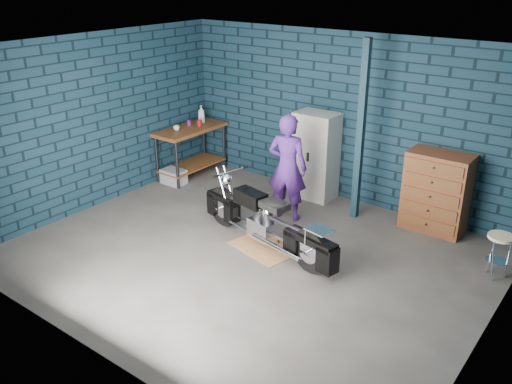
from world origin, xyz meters
TOP-DOWN VIEW (x-y plane):
  - ground at (0.00, 0.00)m, footprint 6.00×6.00m
  - room_walls at (0.00, 0.55)m, footprint 6.02×5.01m
  - support_post at (0.55, 1.95)m, footprint 0.10×0.10m
  - workbench at (-2.68, 1.73)m, footprint 0.60×1.40m
  - drip_mat at (0.04, 0.31)m, footprint 1.02×0.84m
  - motorcycle at (0.04, 0.31)m, footprint 2.17×0.99m
  - person at (-0.27, 1.28)m, footprint 0.68×0.54m
  - storage_bin at (-2.66, 1.23)m, footprint 0.41×0.29m
  - locker at (-0.36, 2.23)m, footprint 0.67×0.48m
  - tool_chest at (1.67, 2.23)m, footprint 0.88×0.49m
  - shop_stool at (2.78, 1.41)m, footprint 0.41×0.41m
  - cup_a at (-2.76, 1.47)m, footprint 0.11×0.11m
  - mug_purple at (-2.78, 1.82)m, footprint 0.09×0.09m
  - mug_red at (-2.60, 1.90)m, footprint 0.09×0.09m
  - bottle at (-2.73, 2.10)m, footprint 0.16×0.16m

SIDE VIEW (x-z plane):
  - ground at x=0.00m, z-range 0.00..0.00m
  - drip_mat at x=0.04m, z-range 0.00..0.01m
  - storage_bin at x=-2.66m, z-range 0.00..0.26m
  - shop_stool at x=2.78m, z-range 0.00..0.58m
  - workbench at x=-2.68m, z-range 0.00..0.91m
  - motorcycle at x=0.04m, z-range 0.00..0.92m
  - tool_chest at x=1.67m, z-range 0.00..1.18m
  - locker at x=-0.36m, z-range 0.00..1.44m
  - person at x=-0.27m, z-range 0.00..1.64m
  - cup_a at x=-2.76m, z-range 0.91..1.00m
  - mug_purple at x=-2.78m, z-range 0.91..1.01m
  - mug_red at x=-2.60m, z-range 0.91..1.03m
  - bottle at x=-2.73m, z-range 0.91..1.24m
  - support_post at x=0.55m, z-range 0.00..2.70m
  - room_walls at x=0.00m, z-range 0.55..3.26m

